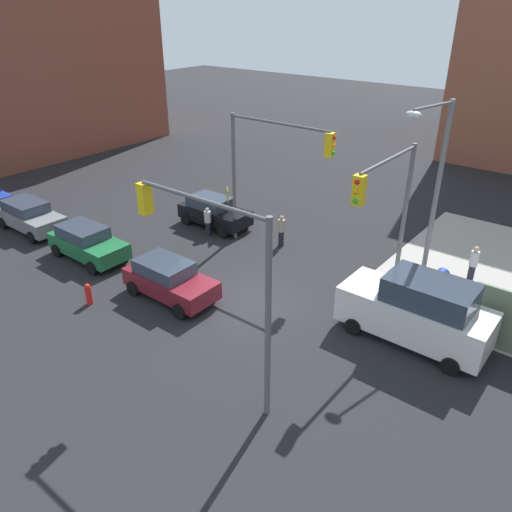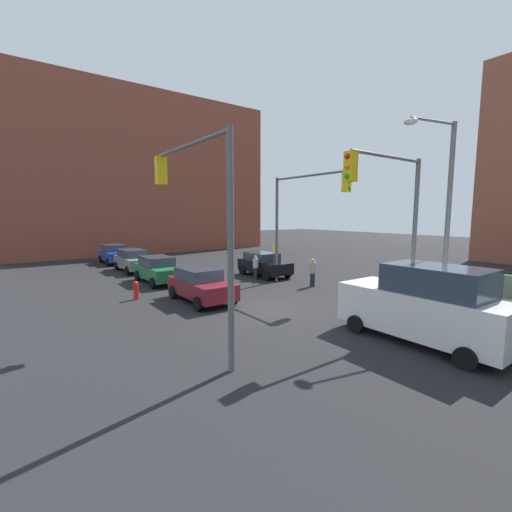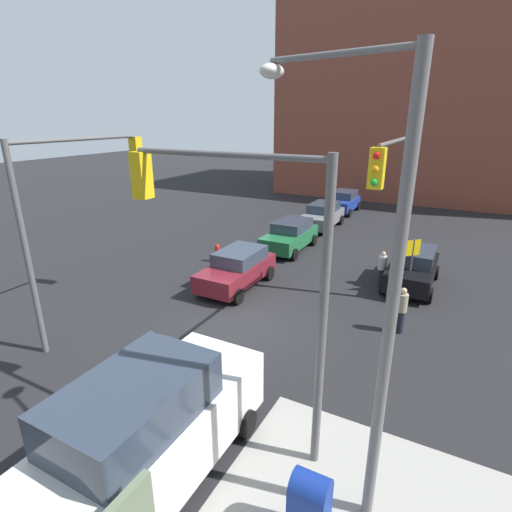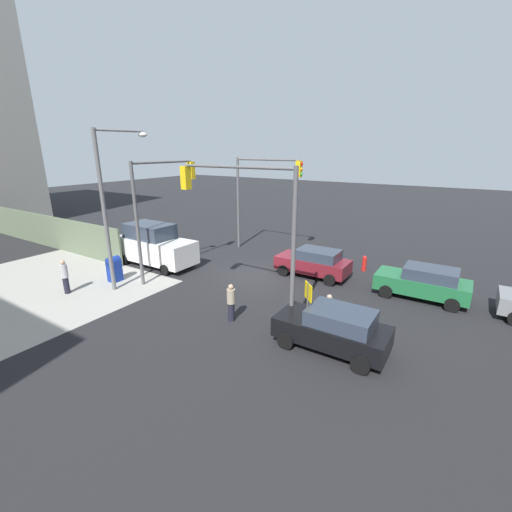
{
  "view_description": "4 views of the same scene",
  "coord_description": "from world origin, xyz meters",
  "views": [
    {
      "loc": [
        11.33,
        -13.63,
        11.28
      ],
      "look_at": [
        0.67,
        -0.23,
        2.45
      ],
      "focal_mm": 35.0,
      "sensor_mm": 36.0,
      "label": 1
    },
    {
      "loc": [
        12.11,
        -9.22,
        4.27
      ],
      "look_at": [
        -0.75,
        0.16,
        2.31
      ],
      "focal_mm": 24.0,
      "sensor_mm": 36.0,
      "label": 2
    },
    {
      "loc": [
        11.05,
        6.54,
        7.06
      ],
      "look_at": [
        -0.38,
        0.48,
        2.52
      ],
      "focal_mm": 28.0,
      "sensor_mm": 36.0,
      "label": 3
    },
    {
      "loc": [
        -10.03,
        15.79,
        7.06
      ],
      "look_at": [
        -0.7,
        1.22,
        1.64
      ],
      "focal_mm": 24.0,
      "sensor_mm": 36.0,
      "label": 4
    }
  ],
  "objects": [
    {
      "name": "sedan_black",
      "position": [
        -6.44,
        4.97,
        0.84
      ],
      "size": [
        4.06,
        2.02,
        1.62
      ],
      "color": "black",
      "rests_on": "ground"
    },
    {
      "name": "mailbox_blue",
      "position": [
        6.2,
        5.0,
        0.76
      ],
      "size": [
        0.56,
        0.64,
        1.43
      ],
      "color": "navy",
      "rests_on": "ground"
    },
    {
      "name": "ground_plane",
      "position": [
        0.0,
        0.0,
        0.0
      ],
      "size": [
        120.0,
        120.0,
        0.0
      ],
      "primitive_type": "plane",
      "color": "black"
    },
    {
      "name": "pedestrian_crossing",
      "position": [
        -5.8,
        3.8,
        0.82
      ],
      "size": [
        0.36,
        0.36,
        1.59
      ],
      "rotation": [
        0.0,
        0.0,
        2.8
      ],
      "color": "#B2B2B7",
      "rests_on": "ground"
    },
    {
      "name": "traffic_signal_se_corner",
      "position": [
        2.55,
        -4.5,
        4.61
      ],
      "size": [
        5.14,
        0.36,
        6.5
      ],
      "color": "#59595B",
      "rests_on": "ground"
    },
    {
      "name": "traffic_signal_nw_corner",
      "position": [
        -2.3,
        4.5,
        4.65
      ],
      "size": [
        5.73,
        0.36,
        6.5
      ],
      "color": "#59595B",
      "rests_on": "ground"
    },
    {
      "name": "fire_hydrant",
      "position": [
        -5.0,
        -4.2,
        0.49
      ],
      "size": [
        0.26,
        0.26,
        0.94
      ],
      "color": "red",
      "rests_on": "ground"
    },
    {
      "name": "van_white_delivery",
      "position": [
        6.51,
        1.8,
        1.28
      ],
      "size": [
        5.4,
        2.32,
        2.62
      ],
      "color": "white",
      "rests_on": "ground"
    },
    {
      "name": "building_brick_west",
      "position": [
        -32.0,
        3.82,
        8.64
      ],
      "size": [
        16.0,
        28.0,
        17.28
      ],
      "color": "brown",
      "rests_on": "ground"
    },
    {
      "name": "hatchback_maroon",
      "position": [
        -2.79,
        -1.72,
        0.84
      ],
      "size": [
        4.15,
        2.02,
        1.62
      ],
      "color": "maroon",
      "rests_on": "ground"
    },
    {
      "name": "pedestrian_waiting",
      "position": [
        -2.0,
        5.2,
        0.86
      ],
      "size": [
        0.36,
        0.36,
        1.66
      ],
      "rotation": [
        0.0,
        0.0,
        2.8
      ],
      "color": "#9E937A",
      "rests_on": "ground"
    },
    {
      "name": "coupe_blue",
      "position": [
        -19.02,
        -1.78,
        0.84
      ],
      "size": [
        3.92,
        2.02,
        1.62
      ],
      "color": "#1E389E",
      "rests_on": "ground"
    },
    {
      "name": "pedestrian_walking_north",
      "position": [
        6.8,
        7.4,
        0.94
      ],
      "size": [
        0.36,
        0.36,
        1.79
      ],
      "rotation": [
        0.0,
        0.0,
        0.02
      ],
      "color": "#B2B2B7",
      "rests_on": "ground"
    },
    {
      "name": "street_lamp_corner",
      "position": [
        5.12,
        5.44,
        4.7
      ],
      "size": [
        0.89,
        2.63,
        8.0
      ],
      "color": "slate",
      "rests_on": "ground"
    },
    {
      "name": "coupe_green",
      "position": [
        -8.56,
        -1.73,
        0.84
      ],
      "size": [
        4.24,
        2.02,
        1.62
      ],
      "color": "#1E6638",
      "rests_on": "ground"
    },
    {
      "name": "warning_sign_two_way",
      "position": [
        -5.4,
        4.99,
        1.64
      ],
      "size": [
        0.48,
        0.48,
        2.4
      ],
      "color": "#4C4C4C",
      "rests_on": "ground"
    },
    {
      "name": "traffic_signal_ne_corner",
      "position": [
        4.5,
        2.78,
        4.58
      ],
      "size": [
        0.36,
        4.61,
        6.5
      ],
      "color": "#59595B",
      "rests_on": "ground"
    },
    {
      "name": "sedan_gray",
      "position": [
        -13.85,
        -1.69,
        0.84
      ],
      "size": [
        4.36,
        2.02,
        1.62
      ],
      "color": "slate",
      "rests_on": "ground"
    }
  ]
}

